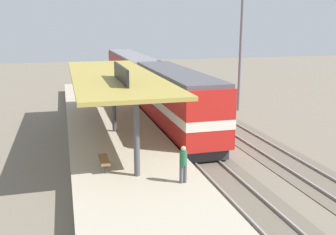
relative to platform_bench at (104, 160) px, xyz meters
name	(u,v)px	position (x,y,z in m)	size (l,w,h in m)	color
ground_plane	(208,137)	(8.00, 6.71, -1.34)	(120.00, 120.00, 0.00)	#706656
track_near	(181,138)	(6.00, 6.71, -1.31)	(3.20, 110.00, 0.16)	#5F5649
track_far	(241,134)	(10.60, 6.71, -1.31)	(3.20, 110.00, 0.16)	#5F5649
platform	(115,138)	(1.40, 6.71, -0.89)	(6.00, 44.00, 0.90)	#A89E89
station_canopy	(113,77)	(1.40, 6.62, 3.19)	(5.20, 18.00, 4.70)	#47474C
platform_bench	(104,160)	(0.00, 0.00, 0.00)	(0.44, 1.70, 0.50)	#333338
locomotive	(175,101)	(6.00, 8.28, 1.07)	(2.93, 14.43, 4.44)	#28282D
passenger_carriage_single	(132,73)	(6.00, 26.28, 0.97)	(2.90, 20.00, 4.24)	#28282D
light_mast	(242,17)	(13.80, 14.08, 7.05)	(1.10, 1.10, 11.70)	slate
person_waiting	(183,162)	(3.22, -2.66, 0.51)	(0.34, 0.34, 1.71)	#4C4C51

